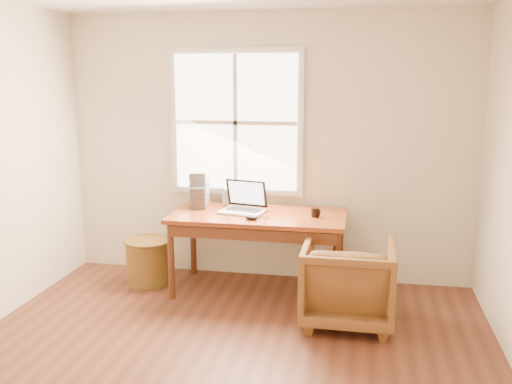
# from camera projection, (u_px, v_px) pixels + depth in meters

# --- Properties ---
(room_shell) EXTENTS (4.04, 4.54, 2.64)m
(room_shell) POSITION_uv_depth(u_px,v_px,m) (207.00, 187.00, 3.56)
(room_shell) COLOR brown
(room_shell) RESTS_ON ground
(desk) EXTENTS (1.60, 0.80, 0.04)m
(desk) POSITION_uv_depth(u_px,v_px,m) (259.00, 216.00, 5.25)
(desk) COLOR brown
(desk) RESTS_ON room_shell
(armchair) EXTENTS (0.74, 0.76, 0.69)m
(armchair) POSITION_uv_depth(u_px,v_px,m) (348.00, 282.00, 4.65)
(armchair) COLOR brown
(armchair) RESTS_ON room_shell
(wicker_stool) EXTENTS (0.51, 0.51, 0.43)m
(wicker_stool) POSITION_uv_depth(u_px,v_px,m) (149.00, 262.00, 5.56)
(wicker_stool) COLOR brown
(wicker_stool) RESTS_ON room_shell
(laptop) EXTENTS (0.50, 0.52, 0.31)m
(laptop) POSITION_uv_depth(u_px,v_px,m) (243.00, 196.00, 5.25)
(laptop) COLOR silver
(laptop) RESTS_ON desk
(mouse) EXTENTS (0.13, 0.10, 0.04)m
(mouse) POSITION_uv_depth(u_px,v_px,m) (251.00, 218.00, 5.02)
(mouse) COLOR black
(mouse) RESTS_ON desk
(coffee_mug) EXTENTS (0.07, 0.07, 0.08)m
(coffee_mug) POSITION_uv_depth(u_px,v_px,m) (315.00, 212.00, 5.12)
(coffee_mug) COLOR black
(coffee_mug) RESTS_ON desk
(cd_stack_a) EXTENTS (0.16, 0.14, 0.30)m
(cd_stack_a) POSITION_uv_depth(u_px,v_px,m) (200.00, 189.00, 5.59)
(cd_stack_a) COLOR silver
(cd_stack_a) RESTS_ON desk
(cd_stack_b) EXTENTS (0.16, 0.14, 0.21)m
(cd_stack_b) POSITION_uv_depth(u_px,v_px,m) (198.00, 198.00, 5.43)
(cd_stack_b) COLOR #232327
(cd_stack_b) RESTS_ON desk
(cd_stack_c) EXTENTS (0.18, 0.16, 0.34)m
(cd_stack_c) POSITION_uv_depth(u_px,v_px,m) (198.00, 189.00, 5.49)
(cd_stack_c) COLOR #9E9EAC
(cd_stack_c) RESTS_ON desk
(cd_stack_d) EXTENTS (0.17, 0.16, 0.17)m
(cd_stack_d) POSITION_uv_depth(u_px,v_px,m) (230.00, 196.00, 5.61)
(cd_stack_d) COLOR silver
(cd_stack_d) RESTS_ON desk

